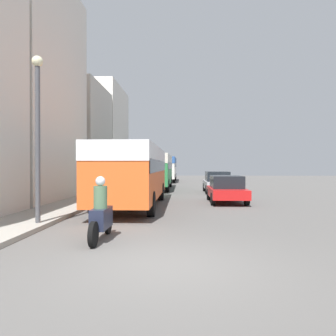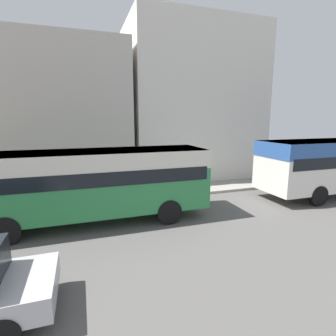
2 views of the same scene
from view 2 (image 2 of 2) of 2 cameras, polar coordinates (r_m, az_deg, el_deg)
The scene contains 4 objects.
building_far_terrace at distance 18.27m, azimuth -20.84°, elevation 10.42°, with size 6.75×7.18×8.60m.
building_end_row at distance 19.47m, azimuth 5.10°, elevation 13.74°, with size 5.93×9.02×10.45m.
bus_following at distance 10.82m, azimuth -16.34°, elevation -1.80°, with size 2.53×9.33×2.93m.
pedestrian_near_curb at distance 14.59m, azimuth -9.95°, elevation -1.88°, with size 0.44×0.44×1.75m.
Camera 2 is at (8.68, 20.82, 4.16)m, focal length 28.00 mm.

